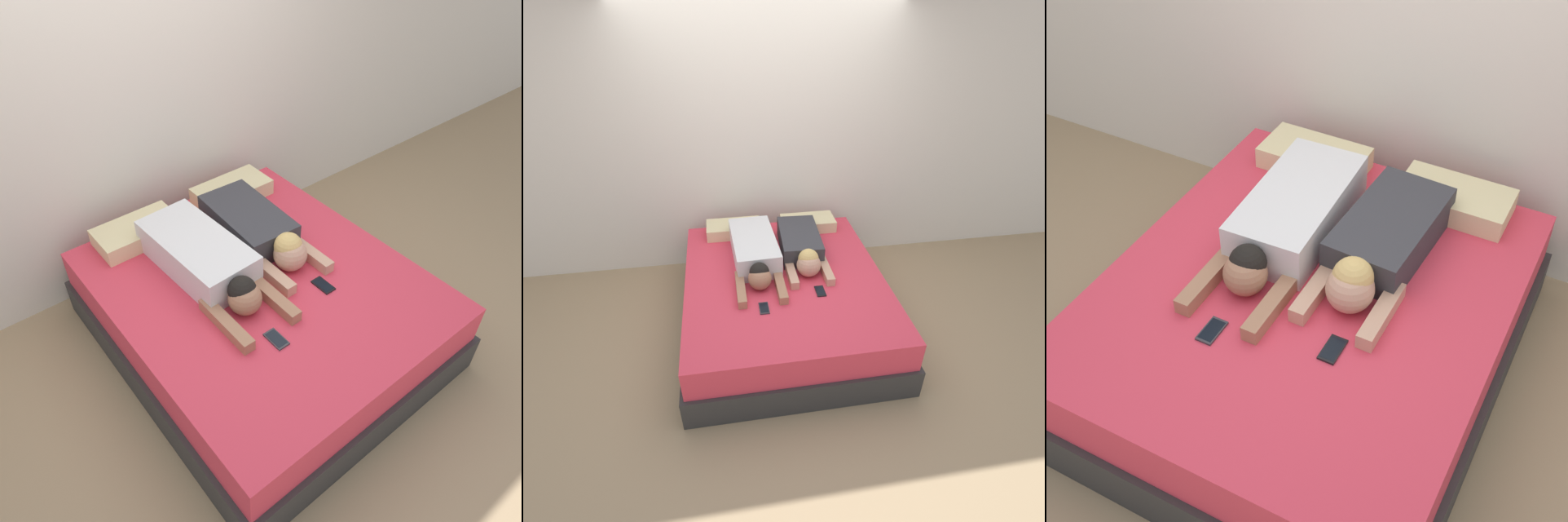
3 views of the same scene
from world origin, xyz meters
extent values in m
plane|color=#9E8460|center=(0.00, 0.00, 0.00)|extent=(12.00, 12.00, 0.00)
cube|color=silver|center=(0.00, 1.15, 1.30)|extent=(12.00, 0.06, 2.60)
cube|color=#2D2D2D|center=(0.00, 0.00, 0.13)|extent=(1.73, 2.00, 0.25)
cube|color=#DB384C|center=(0.00, 0.00, 0.38)|extent=(1.67, 1.94, 0.25)
cube|color=beige|center=(-0.37, 0.80, 0.56)|extent=(0.53, 0.29, 0.11)
cube|color=beige|center=(0.37, 0.80, 0.56)|extent=(0.53, 0.29, 0.11)
cube|color=silver|center=(-0.22, 0.33, 0.62)|extent=(0.41, 0.78, 0.22)
sphere|color=#A37051|center=(-0.22, -0.14, 0.60)|extent=(0.19, 0.19, 0.19)
sphere|color=black|center=(-0.22, -0.11, 0.65)|extent=(0.16, 0.16, 0.16)
cube|color=#A37051|center=(-0.38, -0.18, 0.54)|extent=(0.07, 0.42, 0.07)
cube|color=#A37051|center=(-0.06, -0.18, 0.54)|extent=(0.07, 0.42, 0.07)
cube|color=#333338|center=(0.21, 0.39, 0.60)|extent=(0.39, 0.66, 0.19)
sphere|color=tan|center=(0.21, -0.02, 0.61)|extent=(0.20, 0.20, 0.20)
sphere|color=#D8B266|center=(0.21, 0.00, 0.66)|extent=(0.17, 0.17, 0.17)
cube|color=tan|center=(0.06, -0.04, 0.54)|extent=(0.07, 0.36, 0.07)
cube|color=tan|center=(0.36, -0.04, 0.54)|extent=(0.07, 0.36, 0.07)
cube|color=#2D2D33|center=(-0.22, -0.40, 0.51)|extent=(0.07, 0.14, 0.01)
cube|color=black|center=(-0.22, -0.40, 0.52)|extent=(0.06, 0.12, 0.00)
cube|color=black|center=(0.25, -0.27, 0.51)|extent=(0.07, 0.14, 0.01)
cube|color=black|center=(0.25, -0.27, 0.52)|extent=(0.06, 0.12, 0.00)
camera|label=1|loc=(-1.36, -1.70, 2.58)|focal=35.00mm
camera|label=2|loc=(-0.46, -2.79, 2.52)|focal=28.00mm
camera|label=3|loc=(1.02, -1.95, 2.70)|focal=50.00mm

